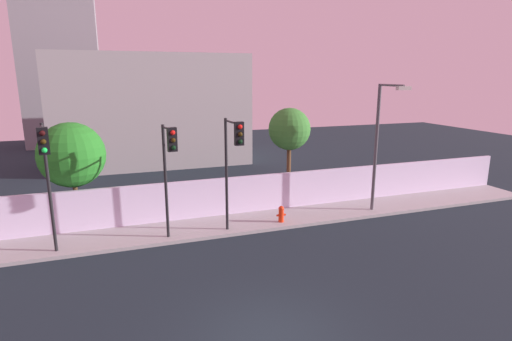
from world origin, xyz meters
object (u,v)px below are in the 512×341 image
(street_lamp_curbside, at_px, (380,137))
(traffic_light_center, at_px, (46,163))
(traffic_light_left, at_px, (233,152))
(roadside_tree_midleft, at_px, (72,155))
(roadside_tree_midright, at_px, (289,130))
(traffic_light_right, at_px, (169,159))
(fire_hydrant, at_px, (281,213))

(street_lamp_curbside, bearing_deg, traffic_light_center, -177.34)
(traffic_light_left, distance_m, roadside_tree_midleft, 7.22)
(traffic_light_center, bearing_deg, roadside_tree_midright, 18.41)
(traffic_light_right, bearing_deg, traffic_light_left, -5.28)
(street_lamp_curbside, bearing_deg, traffic_light_left, -174.62)
(traffic_light_right, xyz_separation_m, street_lamp_curbside, (9.95, 0.47, 0.31))
(fire_hydrant, relative_size, roadside_tree_midright, 0.15)
(roadside_tree_midleft, bearing_deg, traffic_light_right, -42.36)
(roadside_tree_midleft, bearing_deg, traffic_light_left, -30.28)
(fire_hydrant, distance_m, roadside_tree_midleft, 9.57)
(fire_hydrant, bearing_deg, street_lamp_curbside, -2.12)
(traffic_light_left, bearing_deg, fire_hydrant, 19.44)
(street_lamp_curbside, relative_size, fire_hydrant, 8.16)
(traffic_light_center, distance_m, street_lamp_curbside, 14.19)
(traffic_light_left, xyz_separation_m, roadside_tree_midleft, (-6.22, 3.63, -0.37))
(traffic_light_right, height_order, roadside_tree_midright, roadside_tree_midright)
(street_lamp_curbside, height_order, fire_hydrant, street_lamp_curbside)
(traffic_light_left, xyz_separation_m, roadside_tree_midright, (4.07, 3.63, 0.29))
(traffic_light_center, relative_size, traffic_light_right, 1.05)
(street_lamp_curbside, xyz_separation_m, fire_hydrant, (-4.95, 0.18, -3.31))
(traffic_light_right, distance_m, roadside_tree_midright, 7.41)
(traffic_light_center, relative_size, street_lamp_curbside, 0.79)
(traffic_light_center, height_order, roadside_tree_midright, roadside_tree_midright)
(traffic_light_center, height_order, traffic_light_right, traffic_light_center)
(fire_hydrant, height_order, roadside_tree_midleft, roadside_tree_midleft)
(traffic_light_center, xyz_separation_m, roadside_tree_midleft, (0.49, 3.59, -0.40))
(traffic_light_left, distance_m, fire_hydrant, 4.12)
(traffic_light_right, xyz_separation_m, fire_hydrant, (5.00, 0.66, -3.00))
(fire_hydrant, bearing_deg, roadside_tree_midright, 60.39)
(street_lamp_curbside, bearing_deg, roadside_tree_midright, 139.13)
(roadside_tree_midleft, relative_size, roadside_tree_midright, 0.93)
(traffic_light_left, bearing_deg, traffic_light_center, 179.63)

